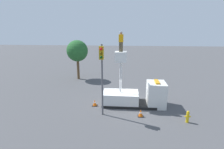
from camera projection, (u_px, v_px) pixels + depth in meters
name	position (u px, v px, depth m)	size (l,w,h in m)	color
ground_plane	(129.00, 105.00, 16.66)	(120.00, 120.00, 0.00)	#4C4C4F
bucket_truck	(135.00, 95.00, 16.37)	(5.81, 2.06, 5.06)	black
worker	(121.00, 42.00, 15.23)	(0.40, 0.26, 1.75)	brown
traffic_light_pole	(102.00, 67.00, 13.59)	(0.34, 0.57, 5.90)	#515156
fire_hydrant	(188.00, 117.00, 13.41)	(0.46, 0.22, 0.96)	gold
traffic_cone_rear	(95.00, 103.00, 16.36)	(0.46, 0.46, 0.61)	black
traffic_cone_curbside	(141.00, 113.00, 14.35)	(0.46, 0.46, 0.63)	black
tree_left_bg	(77.00, 51.00, 24.26)	(2.95, 2.95, 5.53)	brown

